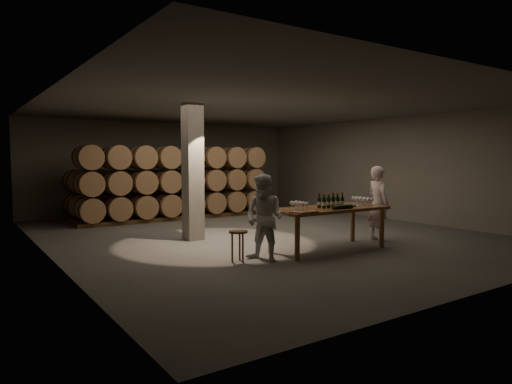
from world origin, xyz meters
TOP-DOWN VIEW (x-y plane):
  - room at (-1.80, 0.20)m, footprint 12.00×12.00m
  - tasting_table at (0.00, -2.50)m, footprint 2.60×1.10m
  - barrel_stack_back at (-0.57, 5.20)m, footprint 6.26×0.95m
  - barrel_stack_front at (-0.57, 3.80)m, footprint 6.26×0.95m
  - bottle_cluster at (0.07, -2.50)m, footprint 0.60×0.23m
  - lying_bottles at (0.06, -2.87)m, footprint 0.64×0.09m
  - glass_cluster_left at (-0.86, -2.59)m, footprint 0.20×0.42m
  - glass_cluster_right at (0.99, -2.53)m, footprint 0.20×0.53m
  - plate at (0.62, -2.58)m, footprint 0.27×0.27m
  - notebook_near at (-0.86, -2.95)m, footprint 0.23×0.18m
  - notebook_corner at (-1.11, -2.88)m, footprint 0.31×0.35m
  - pen at (-0.77, -2.93)m, footprint 0.15×0.01m
  - stool at (-2.13, -2.36)m, footprint 0.35×0.35m
  - person_man at (1.74, -2.32)m, footprint 0.53×0.70m
  - person_woman at (-1.69, -2.58)m, footprint 0.88×0.97m

SIDE VIEW (x-z plane):
  - stool at x=-2.13m, z-range 0.19..0.77m
  - tasting_table at x=0.00m, z-range 0.35..1.25m
  - person_woman at x=-1.69m, z-range 0.00..1.64m
  - barrel_stack_back at x=-0.57m, z-range 0.04..1.61m
  - person_man at x=1.74m, z-range 0.00..1.75m
  - pen at x=-0.77m, z-range 0.90..0.91m
  - plate at x=0.62m, z-range 0.90..0.92m
  - notebook_corner at x=-1.11m, z-range 0.90..0.92m
  - notebook_near at x=-0.86m, z-range 0.90..0.93m
  - lying_bottles at x=0.06m, z-range 0.90..0.99m
  - bottle_cluster at x=0.07m, z-range 0.86..1.16m
  - glass_cluster_right at x=0.99m, z-range 0.94..1.12m
  - glass_cluster_left at x=-0.86m, z-range 0.94..1.12m
  - barrel_stack_front at x=-0.57m, z-range 0.04..2.35m
  - room at x=-1.80m, z-range -4.40..7.60m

